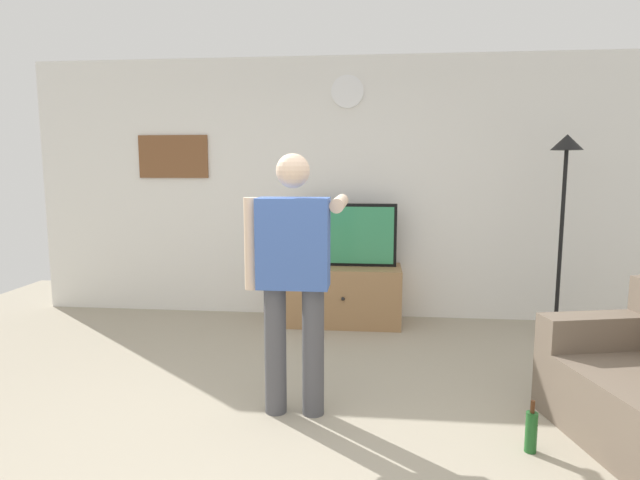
{
  "coord_description": "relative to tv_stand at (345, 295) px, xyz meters",
  "views": [
    {
      "loc": [
        0.44,
        -2.62,
        1.59
      ],
      "look_at": [
        0.05,
        1.2,
        1.05
      ],
      "focal_mm": 29.65,
      "sensor_mm": 36.0,
      "label": 1
    }
  ],
  "objects": [
    {
      "name": "ground_plane",
      "position": [
        -0.15,
        -2.6,
        -0.29
      ],
      "size": [
        8.4,
        8.4,
        0.0
      ],
      "primitive_type": "plane",
      "color": "#9E937F"
    },
    {
      "name": "back_wall",
      "position": [
        -0.15,
        0.35,
        1.06
      ],
      "size": [
        6.4,
        0.1,
        2.7
      ],
      "primitive_type": "cube",
      "color": "silver",
      "rests_on": "ground_plane"
    },
    {
      "name": "tv_stand",
      "position": [
        0.0,
        0.0,
        0.0
      ],
      "size": [
        1.13,
        0.56,
        0.59
      ],
      "color": "#997047",
      "rests_on": "ground_plane"
    },
    {
      "name": "television",
      "position": [
        -0.0,
        0.05,
        0.61
      ],
      "size": [
        1.03,
        0.07,
        0.63
      ],
      "color": "black",
      "rests_on": "tv_stand"
    },
    {
      "name": "wall_clock",
      "position": [
        -0.0,
        0.29,
        2.04
      ],
      "size": [
        0.33,
        0.03,
        0.33
      ],
      "primitive_type": "cylinder",
      "rotation": [
        1.57,
        0.0,
        0.0
      ],
      "color": "white"
    },
    {
      "name": "framed_picture",
      "position": [
        -1.86,
        0.3,
        1.4
      ],
      "size": [
        0.76,
        0.04,
        0.45
      ],
      "primitive_type": "cube",
      "color": "brown"
    },
    {
      "name": "floor_lamp",
      "position": [
        2.0,
        -0.21,
        1.05
      ],
      "size": [
        0.32,
        0.32,
        1.87
      ],
      "color": "black",
      "rests_on": "ground_plane"
    },
    {
      "name": "person_standing_nearer_lamp",
      "position": [
        -0.21,
        -2.0,
        0.66
      ],
      "size": [
        0.62,
        0.78,
        1.67
      ],
      "color": "#4C4C51",
      "rests_on": "ground_plane"
    },
    {
      "name": "beverage_bottle",
      "position": [
        1.18,
        -2.35,
        -0.17
      ],
      "size": [
        0.07,
        0.07,
        0.3
      ],
      "color": "#1E5923",
      "rests_on": "ground_plane"
    }
  ]
}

